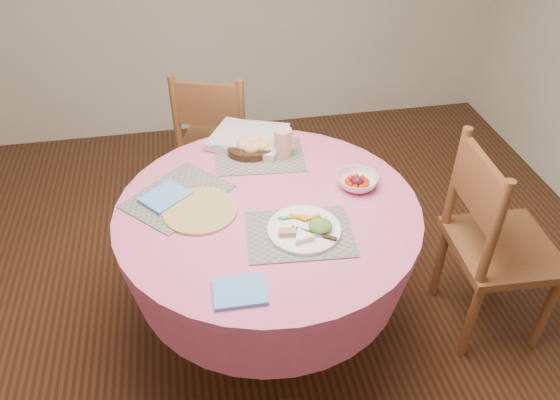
{
  "coord_description": "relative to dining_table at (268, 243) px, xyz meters",
  "views": [
    {
      "loc": [
        -0.26,
        -1.7,
        2.12
      ],
      "look_at": [
        0.05,
        0.0,
        0.78
      ],
      "focal_mm": 35.0,
      "sensor_mm": 36.0,
      "label": 1
    }
  ],
  "objects": [
    {
      "name": "ground",
      "position": [
        0.0,
        0.0,
        -0.56
      ],
      "size": [
        4.0,
        4.0,
        0.0
      ],
      "primitive_type": "plane",
      "color": "#331C0F",
      "rests_on": "ground"
    },
    {
      "name": "dining_table",
      "position": [
        0.0,
        0.0,
        0.0
      ],
      "size": [
        1.24,
        1.24,
        0.75
      ],
      "color": "#C95E87",
      "rests_on": "ground"
    },
    {
      "name": "chair_right",
      "position": [
        0.98,
        -0.12,
        -0.04
      ],
      "size": [
        0.46,
        0.48,
        0.99
      ],
      "rotation": [
        0.0,
        0.0,
        1.52
      ],
      "color": "brown",
      "rests_on": "ground"
    },
    {
      "name": "chair_back",
      "position": [
        -0.13,
        0.98,
        -0.07
      ],
      "size": [
        0.54,
        0.53,
        0.94
      ],
      "rotation": [
        0.0,
        0.0,
        2.81
      ],
      "color": "brown",
      "rests_on": "ground"
    },
    {
      "name": "placemat_front",
      "position": [
        0.09,
        -0.18,
        0.2
      ],
      "size": [
        0.42,
        0.33,
        0.01
      ],
      "primitive_type": "cube",
      "rotation": [
        0.0,
        0.0,
        -0.08
      ],
      "color": "#167D63",
      "rests_on": "dining_table"
    },
    {
      "name": "placemat_left",
      "position": [
        -0.35,
        0.14,
        0.2
      ],
      "size": [
        0.5,
        0.49,
        0.01
      ],
      "primitive_type": "cube",
      "rotation": [
        0.0,
        0.0,
        0.75
      ],
      "color": "#167D63",
      "rests_on": "dining_table"
    },
    {
      "name": "placemat_back",
      "position": [
        0.02,
        0.38,
        0.2
      ],
      "size": [
        0.42,
        0.33,
        0.01
      ],
      "primitive_type": "cube",
      "rotation": [
        0.0,
        0.0,
        -0.09
      ],
      "color": "#167D63",
      "rests_on": "dining_table"
    },
    {
      "name": "wicker_trivet",
      "position": [
        -0.27,
        0.02,
        0.2
      ],
      "size": [
        0.3,
        0.3,
        0.01
      ],
      "primitive_type": "cylinder",
      "color": "#A27C46",
      "rests_on": "dining_table"
    },
    {
      "name": "napkin_near",
      "position": [
        -0.17,
        -0.44,
        0.2
      ],
      "size": [
        0.18,
        0.14,
        0.01
      ],
      "primitive_type": "cube",
      "rotation": [
        0.0,
        0.0,
        -0.02
      ],
      "color": "#5696DD",
      "rests_on": "dining_table"
    },
    {
      "name": "napkin_far",
      "position": [
        -0.4,
        0.13,
        0.21
      ],
      "size": [
        0.23,
        0.22,
        0.01
      ],
      "primitive_type": "cube",
      "rotation": [
        0.0,
        0.0,
        0.69
      ],
      "color": "#5696DD",
      "rests_on": "placemat_left"
    },
    {
      "name": "dinner_plate",
      "position": [
        0.12,
        -0.18,
        0.22
      ],
      "size": [
        0.28,
        0.28,
        0.05
      ],
      "rotation": [
        0.0,
        0.0,
        -0.15
      ],
      "color": "white",
      "rests_on": "placemat_front"
    },
    {
      "name": "bread_bowl",
      "position": [
        -0.0,
        0.41,
        0.23
      ],
      "size": [
        0.23,
        0.23,
        0.08
      ],
      "color": "black",
      "rests_on": "placemat_back"
    },
    {
      "name": "latte_mug",
      "position": [
        0.13,
        0.35,
        0.27
      ],
      "size": [
        0.12,
        0.08,
        0.14
      ],
      "color": "tan",
      "rests_on": "placemat_back"
    },
    {
      "name": "fruit_bowl",
      "position": [
        0.39,
        0.07,
        0.22
      ],
      "size": [
        0.22,
        0.22,
        0.05
      ],
      "rotation": [
        0.0,
        0.0,
        0.37
      ],
      "color": "white",
      "rests_on": "dining_table"
    },
    {
      "name": "newspaper_stack",
      "position": [
        -0.0,
        0.5,
        0.22
      ],
      "size": [
        0.43,
        0.4,
        0.04
      ],
      "rotation": [
        0.0,
        0.0,
        -0.5
      ],
      "color": "silver",
      "rests_on": "dining_table"
    }
  ]
}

